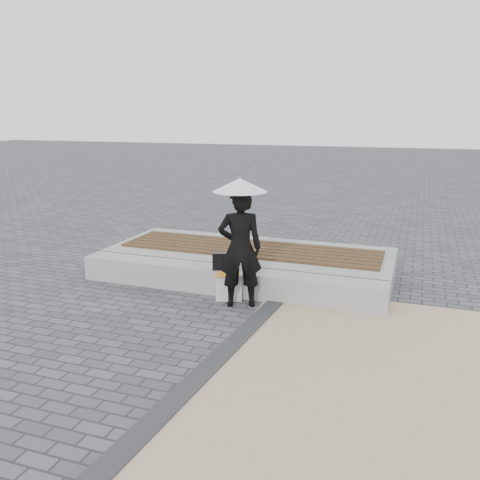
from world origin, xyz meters
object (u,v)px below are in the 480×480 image
at_px(parasol, 240,185).
at_px(handbag, 225,261).
at_px(woman, 240,248).
at_px(canvas_tote, 229,287).
at_px(seating_ledge, 226,280).

xyz_separation_m(parasol, handbag, (-0.39, 0.39, -1.26)).
xyz_separation_m(woman, canvas_tote, (-0.23, 0.15, -0.67)).
distance_m(woman, parasol, 0.92).
height_order(woman, handbag, woman).
xyz_separation_m(seating_ledge, canvas_tote, (0.17, -0.31, 0.01)).
xyz_separation_m(handbag, canvas_tote, (0.15, -0.24, -0.33)).
bearing_deg(woman, canvas_tote, -57.07).
relative_size(seating_ledge, canvas_tote, 12.12).
xyz_separation_m(woman, handbag, (-0.39, 0.39, -0.34)).
bearing_deg(woman, parasol, 180.00).
height_order(seating_ledge, canvas_tote, canvas_tote).
bearing_deg(canvas_tote, handbag, 105.91).
distance_m(seating_ledge, parasol, 1.71).
relative_size(parasol, handbag, 2.56).
distance_m(seating_ledge, canvas_tote, 0.35).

